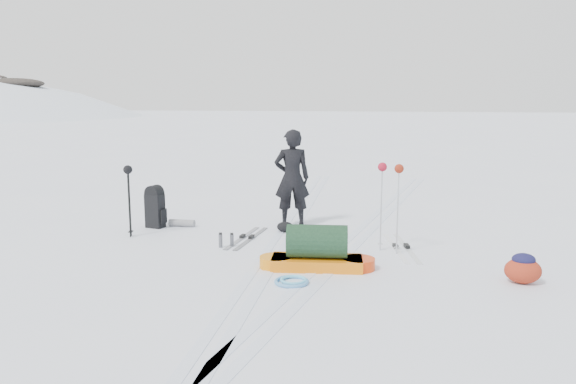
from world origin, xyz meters
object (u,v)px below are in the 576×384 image
expedition_rucksack (158,208)px  skier (292,178)px  ski_poles_black (128,178)px  pulk_sled (317,252)px

expedition_rucksack → skier: bearing=28.5°
skier → ski_poles_black: size_ratio=1.45×
pulk_sled → expedition_rucksack: 4.01m
skier → pulk_sled: bearing=91.7°
skier → pulk_sled: (0.97, -2.70, -0.70)m
skier → ski_poles_black: 3.10m
skier → ski_poles_black: (-2.69, -1.54, 0.12)m
pulk_sled → expedition_rucksack: (-3.49, 1.97, 0.13)m
ski_poles_black → skier: bearing=49.1°
skier → expedition_rucksack: bearing=-1.9°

